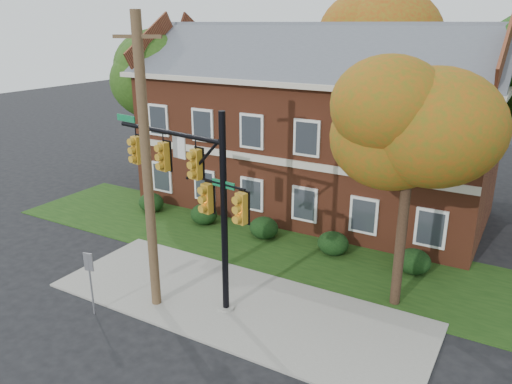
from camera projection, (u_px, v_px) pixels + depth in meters
The scene contains 15 objects.
ground at pixel (220, 318), 17.39m from camera, with size 120.00×120.00×0.00m, color black.
sidewalk at pixel (235, 304), 18.19m from camera, with size 14.00×5.00×0.08m, color gray.
grass_strip at pixel (295, 252), 22.29m from camera, with size 30.00×6.00×0.04m, color #193811.
apartment_building at pixel (313, 117), 26.51m from camera, with size 18.80×8.80×9.74m.
hedge_far_left at pixel (151, 203), 26.97m from camera, with size 1.40×1.26×1.05m, color black.
hedge_left at pixel (204, 214), 25.31m from camera, with size 1.40×1.26×1.05m, color black.
hedge_center at pixel (264, 228), 23.65m from camera, with size 1.40×1.26×1.05m, color black.
hedge_right at pixel (333, 243), 21.99m from camera, with size 1.40×1.26×1.05m, color black.
hedge_far_right at pixel (414, 261), 20.33m from camera, with size 1.40×1.26×1.05m, color black.
tree_near_right at pixel (419, 125), 15.92m from camera, with size 4.50×4.25×8.58m.
tree_left_rear at pixel (156, 77), 29.67m from camera, with size 5.40×5.10×8.88m.
tree_far_rear at pixel (386, 38), 31.05m from camera, with size 6.84×6.46×11.52m.
traffic_signal at pixel (196, 186), 17.15m from camera, with size 6.36×1.17×7.16m.
utility_pole at pixel (147, 169), 16.56m from camera, with size 1.53×0.62×10.15m.
sign_post at pixel (90, 273), 17.13m from camera, with size 0.34×0.12×2.35m.
Camera 1 is at (8.62, -12.38, 9.77)m, focal length 35.00 mm.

